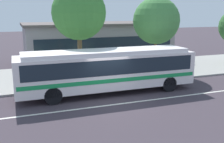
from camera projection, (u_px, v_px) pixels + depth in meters
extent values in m
plane|color=#3C333B|center=(110.00, 100.00, 15.80)|extent=(120.00, 120.00, 0.00)
cube|color=#9B9892|center=(81.00, 74.00, 22.05)|extent=(60.00, 8.00, 0.12)
cube|color=silver|center=(115.00, 104.00, 15.06)|extent=(56.00, 0.16, 0.01)
cube|color=silver|center=(108.00, 70.00, 16.98)|extent=(11.26, 2.57, 2.09)
cube|color=silver|center=(108.00, 52.00, 16.72)|extent=(10.36, 2.27, 0.24)
cube|color=#19232D|center=(108.00, 64.00, 16.89)|extent=(10.59, 2.59, 0.92)
cube|color=#188C47|center=(108.00, 76.00, 17.06)|extent=(11.03, 2.60, 0.24)
cube|color=#19232D|center=(183.00, 59.00, 18.74)|extent=(0.14, 2.18, 1.00)
cylinder|color=black|center=(153.00, 76.00, 19.47)|extent=(1.00, 0.29, 1.00)
cylinder|color=black|center=(169.00, 84.00, 17.45)|extent=(1.00, 0.29, 1.00)
cylinder|color=black|center=(48.00, 86.00, 17.00)|extent=(1.00, 0.29, 1.00)
cylinder|color=black|center=(53.00, 96.00, 14.98)|extent=(1.00, 0.29, 1.00)
cylinder|color=navy|center=(29.00, 84.00, 17.37)|extent=(0.14, 0.14, 0.80)
cylinder|color=navy|center=(31.00, 84.00, 17.36)|extent=(0.14, 0.14, 0.80)
cylinder|color=#C24344|center=(29.00, 73.00, 17.21)|extent=(0.45, 0.45, 0.64)
sphere|color=#DD9C88|center=(29.00, 66.00, 17.11)|extent=(0.23, 0.23, 0.23)
cylinder|color=navy|center=(102.00, 78.00, 18.96)|extent=(0.14, 0.14, 0.82)
cylinder|color=navy|center=(105.00, 78.00, 18.90)|extent=(0.14, 0.14, 0.82)
cylinder|color=#424450|center=(103.00, 68.00, 18.78)|extent=(0.48, 0.48, 0.57)
sphere|color=tan|center=(103.00, 62.00, 18.69)|extent=(0.23, 0.23, 0.23)
cylinder|color=navy|center=(152.00, 73.00, 20.31)|extent=(0.14, 0.14, 0.87)
cylinder|color=navy|center=(150.00, 73.00, 20.32)|extent=(0.14, 0.14, 0.87)
cylinder|color=red|center=(152.00, 63.00, 20.15)|extent=(0.45, 0.45, 0.64)
sphere|color=tan|center=(152.00, 57.00, 20.06)|extent=(0.22, 0.22, 0.22)
cylinder|color=gray|center=(150.00, 63.00, 20.39)|extent=(0.08, 0.08, 2.34)
cube|color=yellow|center=(150.00, 50.00, 20.18)|extent=(0.07, 0.44, 0.56)
cylinder|color=brown|center=(80.00, 55.00, 20.21)|extent=(0.35, 0.35, 3.49)
sphere|color=#3D8136|center=(79.00, 13.00, 19.53)|extent=(3.97, 3.97, 3.97)
cylinder|color=brown|center=(155.00, 55.00, 22.49)|extent=(0.24, 0.24, 2.90)
sphere|color=#448342|center=(156.00, 21.00, 21.88)|extent=(3.80, 3.80, 3.80)
cube|color=gray|center=(98.00, 43.00, 28.55)|extent=(14.85, 6.33, 3.71)
cube|color=#19232D|center=(108.00, 44.00, 25.59)|extent=(13.66, 0.04, 1.33)
cube|color=#554B49|center=(98.00, 24.00, 28.11)|extent=(15.25, 6.73, 0.24)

